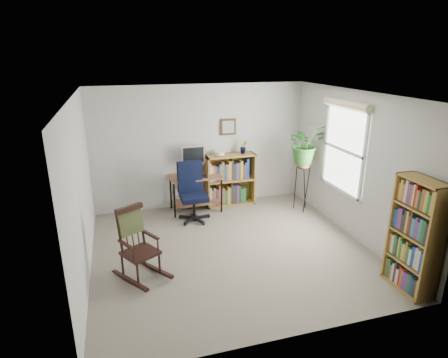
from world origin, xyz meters
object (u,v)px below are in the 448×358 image
object	(u,v)px
low_bookshelf	(230,180)
desk	(196,193)
office_chair	(194,192)
rocking_chair	(140,244)
tall_bookshelf	(415,236)

from	to	relation	value
low_bookshelf	desk	bearing A→B (deg)	-170.77
low_bookshelf	office_chair	bearing A→B (deg)	-146.79
desk	office_chair	world-z (taller)	office_chair
office_chair	rocking_chair	distance (m)	1.94
desk	rocking_chair	bearing A→B (deg)	-120.56
tall_bookshelf	rocking_chair	bearing A→B (deg)	159.49
low_bookshelf	rocking_chair	bearing A→B (deg)	-131.90
desk	low_bookshelf	world-z (taller)	low_bookshelf
tall_bookshelf	desk	bearing A→B (deg)	122.61
desk	rocking_chair	world-z (taller)	rocking_chair
desk	low_bookshelf	distance (m)	0.77
rocking_chair	tall_bookshelf	distance (m)	3.56
desk	low_bookshelf	bearing A→B (deg)	9.23
office_chair	tall_bookshelf	size ratio (longest dim) A/B	0.72
desk	low_bookshelf	size ratio (longest dim) A/B	0.94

